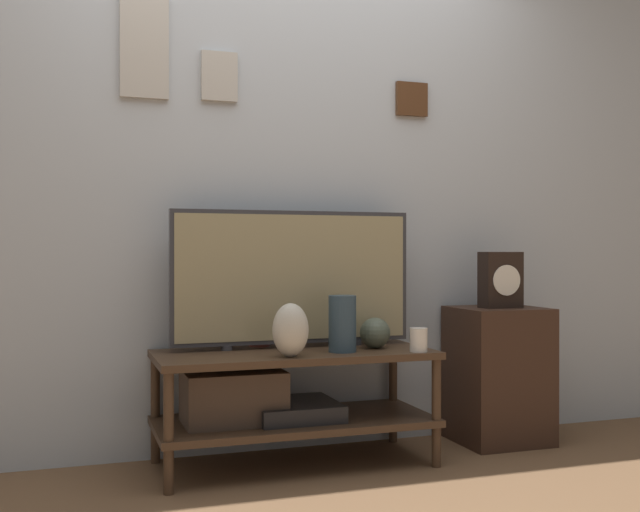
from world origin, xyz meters
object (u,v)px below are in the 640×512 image
Objects in this scene: candle_jar at (419,340)px; mantel_clock at (501,280)px; vase_round_glass at (375,333)px; vase_slim_bronze at (259,320)px; television at (293,277)px; vase_urn_stoneware at (291,330)px; vase_tall_ceramic at (342,324)px.

candle_jar is 0.38× the size of mantel_clock.
vase_round_glass is at bearing 127.84° from candle_jar.
candle_jar is (0.60, -0.40, -0.06)m from vase_slim_bronze.
television is 1.01m from mantel_clock.
vase_urn_stoneware is 0.81× the size of mantel_clock.
mantel_clock is (1.10, 0.20, 0.18)m from vase_urn_stoneware.
television is 10.69× the size of candle_jar.
vase_tall_ceramic reaches higher than vase_slim_bronze.
mantel_clock is at bearing -8.65° from vase_slim_bronze.
television reaches higher than vase_round_glass.
mantel_clock is at bearing 22.71° from candle_jar.
vase_slim_bronze is at bearing 95.31° from vase_urn_stoneware.
television is 0.61m from candle_jar.
vase_tall_ceramic is (-0.18, -0.07, 0.05)m from vase_round_glass.
vase_tall_ceramic is at bearing 17.23° from vase_urn_stoneware.
vase_round_glass is (0.43, 0.14, -0.04)m from vase_urn_stoneware.
television is 4.07× the size of mantel_clock.
television is at bearing 157.69° from vase_round_glass.
vase_slim_bronze is 1.71× the size of vase_round_glass.
candle_jar is (0.13, -0.17, -0.02)m from vase_round_glass.
television is 0.44m from vase_round_glass.
television is at bearing 127.66° from vase_tall_ceramic.
vase_urn_stoneware is 0.46m from vase_round_glass.
television is at bearing 71.19° from vase_urn_stoneware.
vase_tall_ceramic is at bearing -159.83° from vase_round_glass.
vase_round_glass is 0.21m from candle_jar.
vase_tall_ceramic is at bearing 161.75° from candle_jar.
television reaches higher than vase_tall_ceramic.
vase_tall_ceramic reaches higher than vase_urn_stoneware.
vase_slim_bronze is at bearing 153.31° from vase_round_glass.
vase_round_glass is 0.20m from vase_tall_ceramic.
mantel_clock is (0.67, 0.06, 0.22)m from vase_round_glass.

